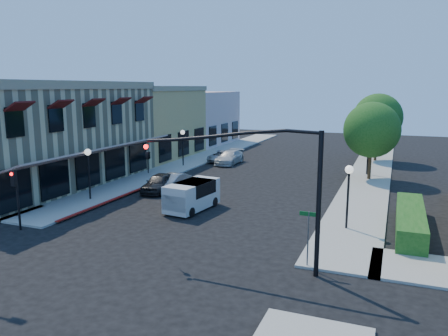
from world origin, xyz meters
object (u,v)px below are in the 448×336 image
at_px(lamppost_left_far, 183,139).
at_px(lamppost_right_far, 368,145).
at_px(parked_car_a, 159,183).
at_px(street_tree_a, 372,130).
at_px(lamppost_right_near, 349,181).
at_px(signal_mast_arm, 267,175).
at_px(parked_car_c, 229,157).
at_px(parked_car_d, 220,156).
at_px(street_tree_b, 378,118).
at_px(white_van, 192,194).
at_px(street_name_sign, 308,230).
at_px(secondary_signal, 16,189).
at_px(lamppost_left_near, 88,161).
at_px(parked_car_b, 173,182).

bearing_deg(lamppost_left_far, lamppost_right_far, 6.71).
xyz_separation_m(lamppost_right_far, parked_car_a, (-13.89, -12.00, -2.06)).
relative_size(street_tree_a, lamppost_right_far, 1.82).
relative_size(lamppost_right_near, parked_car_a, 0.90).
bearing_deg(signal_mast_arm, parked_car_c, 114.39).
distance_m(lamppost_right_near, parked_car_a, 14.60).
bearing_deg(lamppost_right_near, parked_car_d, 129.24).
height_order(street_tree_a, street_tree_b, street_tree_b).
bearing_deg(white_van, parked_car_a, 140.98).
height_order(signal_mast_arm, lamppost_left_far, signal_mast_arm).
bearing_deg(street_tree_a, white_van, -125.89).
distance_m(lamppost_right_near, parked_car_d, 23.34).
relative_size(street_name_sign, white_van, 0.59).
height_order(lamppost_left_far, parked_car_c, lamppost_left_far).
xyz_separation_m(secondary_signal, parked_car_c, (3.20, 23.59, -1.65)).
bearing_deg(parked_car_d, lamppost_left_far, -119.76).
relative_size(street_tree_b, white_van, 1.66).
bearing_deg(signal_mast_arm, parked_car_a, 136.95).
bearing_deg(street_name_sign, lamppost_left_far, 128.94).
distance_m(lamppost_left_near, parked_car_b, 6.58).
xyz_separation_m(street_tree_b, parked_car_a, (-14.19, -20.00, -3.87)).
bearing_deg(secondary_signal, lamppost_right_far, 53.86).
bearing_deg(street_tree_b, secondary_signal, -118.77).
bearing_deg(signal_mast_arm, lamppost_left_far, 125.00).
bearing_deg(lamppost_right_far, signal_mast_arm, -96.70).
relative_size(lamppost_left_near, parked_car_c, 0.78).
xyz_separation_m(street_tree_a, lamppost_right_far, (-0.30, 2.00, -1.46)).
bearing_deg(lamppost_right_near, lamppost_right_far, 90.00).
bearing_deg(lamppost_right_far, street_tree_a, -81.47).
relative_size(secondary_signal, parked_car_a, 0.83).
height_order(street_tree_b, lamppost_left_far, street_tree_b).
height_order(secondary_signal, lamppost_left_far, lamppost_left_far).
bearing_deg(parked_car_a, street_name_sign, -42.78).
xyz_separation_m(lamppost_right_near, lamppost_right_far, (0.00, 16.00, 0.00)).
bearing_deg(parked_car_a, white_van, -44.55).
xyz_separation_m(lamppost_left_near, lamppost_left_far, (0.00, 14.00, 0.00)).
bearing_deg(secondary_signal, street_tree_b, 61.23).
distance_m(street_tree_b, lamppost_right_near, 24.07).
relative_size(lamppost_right_far, parked_car_c, 0.78).
distance_m(street_tree_a, secondary_signal, 26.64).
relative_size(street_tree_b, signal_mast_arm, 0.88).
height_order(lamppost_right_far, white_van, lamppost_right_far).
height_order(lamppost_right_far, parked_car_d, lamppost_right_far).
bearing_deg(signal_mast_arm, secondary_signal, -179.63).
height_order(street_tree_b, lamppost_right_near, street_tree_b).
xyz_separation_m(street_name_sign, parked_car_a, (-12.89, 9.80, -1.02)).
distance_m(lamppost_left_far, parked_car_d, 5.11).
bearing_deg(lamppost_right_far, lamppost_right_near, -90.00).
relative_size(lamppost_left_near, parked_car_d, 0.91).
relative_size(secondary_signal, parked_car_d, 0.85).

